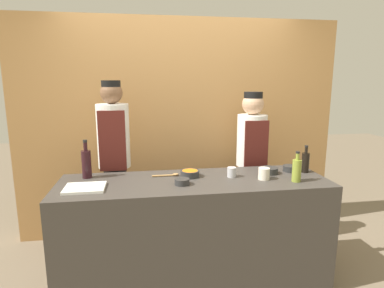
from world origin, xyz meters
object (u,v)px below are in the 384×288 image
Objects in this scene: sauce_bowl_white at (269,170)px; bottle_oil at (297,170)px; wooden_spoon at (169,175)px; bottle_wine at (86,163)px; cup_steel at (232,172)px; sauce_bowl_orange at (190,173)px; bottle_soy at (305,162)px; chef_left at (115,161)px; chef_right at (251,162)px; sauce_bowl_green at (290,168)px; cutting_board at (85,188)px; sauce_bowl_purple at (182,181)px; cup_cream at (264,174)px.

bottle_oil reaches higher than sauce_bowl_white.
wooden_spoon is (-0.89, 0.05, -0.02)m from sauce_bowl_white.
bottle_wine reaches higher than bottle_oil.
sauce_bowl_orange is at bearing 169.72° from cup_steel.
sauce_bowl_orange is at bearing 178.68° from bottle_soy.
chef_left reaches higher than chef_right.
sauce_bowl_green is at bearing -16.17° from chef_left.
chef_right is (0.36, 0.55, -0.06)m from cup_steel.
sauce_bowl_white is 0.67× the size of wooden_spoon.
sauce_bowl_white is at bearing -4.06° from bottle_wine.
sauce_bowl_orange is 0.66× the size of bottle_soy.
bottle_wine is 1.43× the size of wooden_spoon.
chef_left is (-1.51, 0.75, -0.06)m from bottle_oil.
sauce_bowl_green is 1.48× the size of cup_steel.
cutting_board is 0.70m from wooden_spoon.
sauce_bowl_white is at bearing 13.41° from sauce_bowl_purple.
bottle_wine is at bearing 176.24° from bottle_soy.
cutting_board is at bearing -173.64° from cup_steel.
cup_steel is 1.16m from chef_left.
sauce_bowl_orange is 0.71× the size of wooden_spoon.
bottle_oil is at bearing -3.79° from sauce_bowl_purple.
chef_left is 1.07× the size of chef_right.
sauce_bowl_white is 0.60× the size of bottle_oil.
sauce_bowl_purple reaches higher than cutting_board.
sauce_bowl_green is at bearing 30.60° from cup_cream.
cup_cream is (-0.32, -0.19, 0.02)m from sauce_bowl_green.
chef_left is at bearing 163.44° from bottle_soy.
chef_left reaches higher than sauce_bowl_orange.
bottle_oil reaches higher than wooden_spoon.
sauce_bowl_orange is (0.09, 0.20, 0.00)m from sauce_bowl_purple.
bottle_soy reaches higher than sauce_bowl_white.
chef_right reaches higher than sauce_bowl_white.
bottle_wine is (-0.77, 0.30, 0.10)m from sauce_bowl_purple.
chef_left is at bearing 163.83° from sauce_bowl_green.
sauce_bowl_green reaches higher than cutting_board.
cup_steel is 0.66m from chef_right.
sauce_bowl_green is at bearing 7.11° from cutting_board.
cup_cream reaches higher than sauce_bowl_purple.
sauce_bowl_green is 0.38m from cup_cream.
bottle_wine is 0.20× the size of chef_right.
bottle_soy is at bearing 5.23° from cutting_board.
chef_right reaches higher than sauce_bowl_green.
sauce_bowl_orange is at bearing 162.54° from bottle_oil.
sauce_bowl_green is 0.51m from chef_right.
sauce_bowl_purple is 0.52× the size of wooden_spoon.
sauce_bowl_green is 1.28× the size of cup_cream.
chef_left is (-1.27, 0.65, -0.01)m from cup_cream.
sauce_bowl_green reaches higher than wooden_spoon.
sauce_bowl_purple is at bearing -21.45° from bottle_wine.
sauce_bowl_green is 0.38× the size of bottle_wine.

